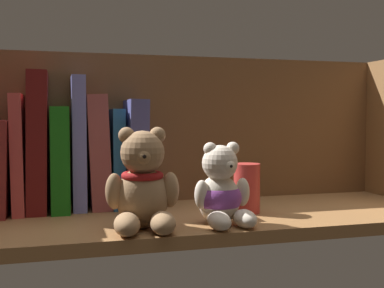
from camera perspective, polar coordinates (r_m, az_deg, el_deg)
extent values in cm
cube|color=olive|center=(81.28, 1.38, -9.03)|extent=(82.44, 27.64, 2.00)
cube|color=brown|center=(93.38, -1.18, 1.24)|extent=(84.84, 1.20, 30.07)
cube|color=maroon|center=(87.23, -21.49, -2.52)|extent=(2.36, 14.79, 15.79)
cube|color=#C54545|center=(86.83, -19.96, -1.07)|extent=(2.24, 12.53, 20.11)
cube|color=maroon|center=(86.53, -17.94, 0.23)|extent=(3.71, 11.91, 24.00)
cube|color=#186C17|center=(86.65, -15.49, -1.69)|extent=(3.11, 12.54, 18.01)
cube|color=#7175CA|center=(86.53, -13.41, 0.11)|extent=(2.33, 9.49, 23.37)
cube|color=#974848|center=(86.82, -11.17, -0.92)|extent=(4.28, 9.27, 20.28)
cube|color=#225C91|center=(87.22, -9.01, -1.70)|extent=(2.11, 9.92, 17.68)
cube|color=#434581|center=(87.56, -6.98, -1.13)|extent=(3.59, 14.04, 19.37)
ellipsoid|color=#93704C|center=(70.36, -5.95, -6.40)|extent=(7.65, 7.02, 9.01)
sphere|color=#93704C|center=(69.12, -5.95, -1.04)|extent=(6.40, 6.40, 6.40)
sphere|color=#93704C|center=(69.29, -7.84, 1.03)|extent=(2.40, 2.40, 2.40)
sphere|color=#93704C|center=(69.64, -4.15, 1.06)|extent=(2.40, 2.40, 2.40)
sphere|color=#9B754E|center=(66.89, -5.79, -1.50)|extent=(2.40, 2.40, 2.40)
sphere|color=black|center=(66.05, -5.73, -1.51)|extent=(0.84, 0.84, 0.84)
ellipsoid|color=#93704C|center=(66.57, -7.79, -9.50)|extent=(4.11, 6.30, 3.20)
ellipsoid|color=#93704C|center=(66.98, -3.49, -9.40)|extent=(4.11, 6.30, 3.20)
ellipsoid|color=#93704C|center=(69.54, -9.27, -5.60)|extent=(2.82, 2.82, 5.20)
ellipsoid|color=#93704C|center=(70.17, -2.61, -5.48)|extent=(2.82, 2.82, 5.20)
torus|color=maroon|center=(69.89, -5.96, -3.77)|extent=(6.15, 6.15, 1.15)
ellipsoid|color=beige|center=(72.99, 3.53, -6.60)|extent=(6.45, 5.92, 7.59)
sphere|color=beige|center=(71.91, 3.68, -2.26)|extent=(5.40, 5.40, 5.40)
sphere|color=beige|center=(71.28, 2.18, -0.60)|extent=(2.03, 2.03, 2.03)
sphere|color=beige|center=(72.93, 4.89, -0.53)|extent=(2.03, 2.03, 2.03)
sphere|color=beige|center=(70.24, 4.36, -2.65)|extent=(2.03, 2.03, 2.03)
sphere|color=black|center=(69.60, 4.62, -2.66)|extent=(0.71, 0.71, 0.71)
ellipsoid|color=beige|center=(69.38, 3.26, -9.17)|extent=(3.61, 5.38, 2.70)
ellipsoid|color=beige|center=(71.24, 6.33, -8.86)|extent=(3.61, 5.38, 2.70)
ellipsoid|color=beige|center=(71.09, 1.17, -6.08)|extent=(2.44, 2.44, 4.39)
ellipsoid|color=beige|center=(74.04, 6.06, -5.73)|extent=(2.44, 2.44, 4.39)
ellipsoid|color=#823C93|center=(72.96, 3.53, -6.45)|extent=(6.99, 6.45, 5.32)
cylinder|color=#C63833|center=(81.91, 6.57, -5.27)|extent=(4.48, 4.48, 8.38)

